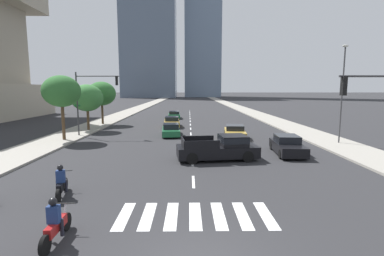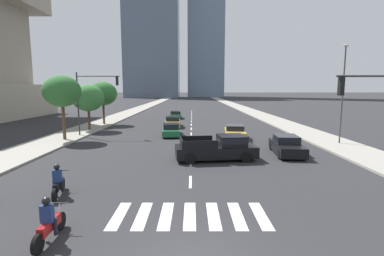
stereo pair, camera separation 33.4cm
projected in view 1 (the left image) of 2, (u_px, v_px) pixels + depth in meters
sidewalk_east at (286, 125)px, 37.51m from camera, size 4.00×260.00×0.15m
sidewalk_west at (94, 125)px, 37.21m from camera, size 4.00×260.00×0.15m
crosswalk_near at (195, 215)px, 10.87m from camera, size 5.85×2.43×0.01m
lane_divider_center at (190, 125)px, 38.61m from camera, size 0.14×50.00×0.01m
motorcycle_lead at (56, 224)px, 8.91m from camera, size 0.70×2.10×1.49m
motorcycle_trailing at (62, 184)px, 12.72m from camera, size 0.80×2.11×1.49m
pickup_truck at (221, 148)px, 19.37m from camera, size 5.63×2.68×1.67m
sedan_gold_0 at (235, 133)px, 27.53m from camera, size 2.32×4.54×1.32m
sedan_gold_1 at (172, 122)px, 36.24m from camera, size 2.13×4.56×1.33m
sedan_black_2 at (287, 146)px, 21.12m from camera, size 2.17×4.59×1.37m
sedan_green_3 at (171, 130)px, 29.48m from camera, size 2.06×4.55×1.28m
sedan_green_4 at (174, 115)px, 46.78m from camera, size 2.09×4.42×1.20m
traffic_signal_far at (92, 92)px, 28.33m from camera, size 4.55×0.28×6.29m
street_lamp_east at (343, 87)px, 24.23m from camera, size 0.50×0.24×8.30m
street_tree_nearest at (61, 91)px, 25.79m from camera, size 3.35×3.35×5.86m
street_tree_second at (87, 98)px, 32.32m from camera, size 3.57×3.57×5.16m
street_tree_third at (102, 94)px, 37.71m from camera, size 3.70×3.70×5.61m
office_tower_left_skyline at (149, 20)px, 158.13m from camera, size 29.72×21.51×93.67m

